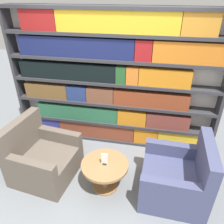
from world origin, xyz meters
name	(u,v)px	position (x,y,z in m)	size (l,w,h in m)	color
ground_plane	(96,191)	(0.00, 0.00, 0.00)	(14.00, 14.00, 0.00)	slate
bookshelf	(112,82)	(-0.02, 1.30, 1.17)	(3.52, 0.30, 2.33)	silver
armchair_left	(42,158)	(-0.88, 0.19, 0.30)	(0.95, 0.96, 0.91)	brown
armchair_right	(177,178)	(1.11, 0.18, 0.30)	(0.88, 0.89, 0.91)	#42476B
coffee_table	(105,170)	(0.11, 0.11, 0.32)	(0.66, 0.66, 0.45)	olive
table_sign	(105,160)	(0.11, 0.11, 0.52)	(0.09, 0.06, 0.18)	black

